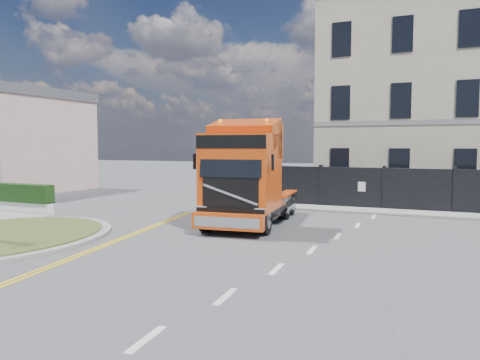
% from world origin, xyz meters
% --- Properties ---
extents(ground, '(120.00, 120.00, 0.00)m').
position_xyz_m(ground, '(0.00, 0.00, 0.00)').
color(ground, '#424244').
rests_on(ground, ground).
extents(seaside_bldg_pink, '(8.00, 8.00, 6.00)m').
position_xyz_m(seaside_bldg_pink, '(-20.00, 9.00, 3.00)').
color(seaside_bldg_pink, '#CEACA0').
rests_on(seaside_bldg_pink, ground).
extents(hoarding_fence, '(18.80, 0.25, 2.00)m').
position_xyz_m(hoarding_fence, '(6.55, 9.00, 1.00)').
color(hoarding_fence, black).
rests_on(hoarding_fence, ground).
extents(georgian_building, '(12.30, 10.30, 12.80)m').
position_xyz_m(georgian_building, '(6.00, 16.50, 5.77)').
color(georgian_building, beige).
rests_on(georgian_building, ground).
extents(pavement_far, '(20.00, 1.60, 0.12)m').
position_xyz_m(pavement_far, '(6.00, 8.10, 0.06)').
color(pavement_far, gray).
rests_on(pavement_far, ground).
extents(truck, '(3.13, 6.78, 3.93)m').
position_xyz_m(truck, '(-0.32, 2.49, 1.76)').
color(truck, black).
rests_on(truck, ground).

